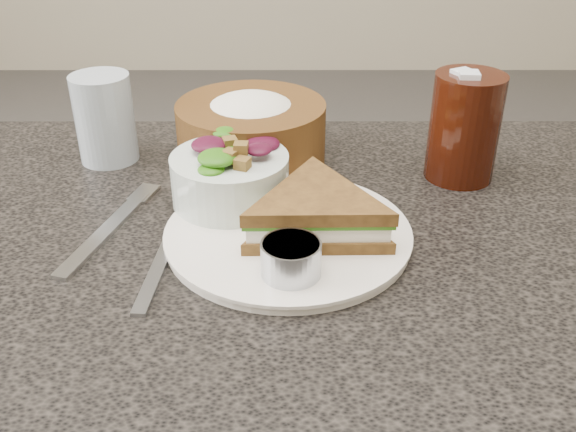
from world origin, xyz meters
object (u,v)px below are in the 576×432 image
(bread_basket, at_px, (251,123))
(cola_glass, at_px, (465,123))
(salad_bowl, at_px, (230,170))
(water_glass, at_px, (105,118))
(sandwich, at_px, (316,213))
(dressing_ramekin, at_px, (291,259))
(dinner_plate, at_px, (288,234))

(bread_basket, xyz_separation_m, cola_glass, (0.28, -0.05, 0.02))
(salad_bowl, relative_size, water_glass, 1.16)
(sandwich, bearing_deg, dressing_ramekin, -110.72)
(sandwich, xyz_separation_m, dressing_ramekin, (-0.03, -0.08, -0.01))
(dinner_plate, relative_size, dressing_ramekin, 4.49)
(sandwich, bearing_deg, dinner_plate, 167.75)
(dinner_plate, bearing_deg, dressing_ramekin, -88.06)
(salad_bowl, height_order, dressing_ramekin, salad_bowl)
(sandwich, xyz_separation_m, cola_glass, (0.20, 0.16, 0.04))
(sandwich, height_order, cola_glass, cola_glass)
(dinner_plate, xyz_separation_m, water_glass, (-0.25, 0.21, 0.05))
(dinner_plate, bearing_deg, water_glass, 139.73)
(sandwich, height_order, water_glass, water_glass)
(sandwich, xyz_separation_m, salad_bowl, (-0.10, 0.08, 0.02))
(dinner_plate, xyz_separation_m, cola_glass, (0.23, 0.16, 0.07))
(dressing_ramekin, xyz_separation_m, cola_glass, (0.23, 0.24, 0.05))
(cola_glass, bearing_deg, dinner_plate, -145.25)
(dressing_ramekin, distance_m, bread_basket, 0.30)
(sandwich, distance_m, salad_bowl, 0.13)
(salad_bowl, xyz_separation_m, water_glass, (-0.18, 0.14, 0.01))
(sandwich, distance_m, cola_glass, 0.26)
(bread_basket, relative_size, cola_glass, 1.34)
(cola_glass, bearing_deg, water_glass, 173.47)
(bread_basket, bearing_deg, dinner_plate, -76.23)
(cola_glass, relative_size, water_glass, 1.25)
(salad_bowl, height_order, cola_glass, cola_glass)
(dinner_plate, height_order, sandwich, sandwich)
(cola_glass, distance_m, water_glass, 0.48)
(dinner_plate, bearing_deg, salad_bowl, 135.03)
(dressing_ramekin, height_order, bread_basket, bread_basket)
(dinner_plate, bearing_deg, cola_glass, 34.75)
(water_glass, bearing_deg, sandwich, -37.81)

